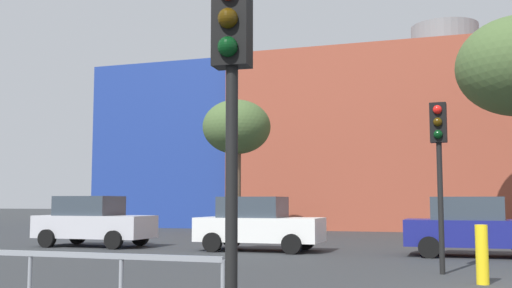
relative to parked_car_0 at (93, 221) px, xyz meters
name	(u,v)px	position (x,y,z in m)	size (l,w,h in m)	color
building_backdrop	(448,142)	(11.99, 19.26, 4.29)	(43.16, 10.78, 12.30)	#9E4733
parked_car_0	(93,221)	(0.00, 0.00, 0.00)	(4.13, 2.03, 1.79)	silver
parked_car_1	(258,224)	(6.19, 0.00, -0.02)	(4.05, 1.99, 1.75)	white
parked_car_2	(473,227)	(12.81, 0.00, -0.03)	(4.01, 1.97, 1.74)	navy
traffic_light_near_left	(231,77)	(10.31, -13.51, 1.91)	(0.37, 0.37, 3.81)	black
traffic_light_island	(439,147)	(12.02, -4.77, 1.92)	(0.37, 0.37, 3.82)	black
bare_tree_0	(237,129)	(2.54, 7.98, 4.16)	(3.24, 3.24, 6.43)	brown
bollard_yellow_0	(482,255)	(12.80, -6.25, -0.32)	(0.24, 0.24, 1.15)	yellow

